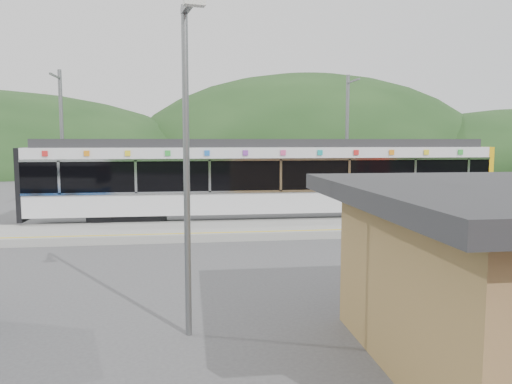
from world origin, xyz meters
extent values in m
plane|color=#4C4C4F|center=(0.00, 0.00, 0.00)|extent=(120.00, 120.00, 0.00)
ellipsoid|color=#1E3D19|center=(16.00, 54.00, 0.00)|extent=(52.00, 39.00, 26.00)
cube|color=#9E9E99|center=(0.00, 3.30, 0.15)|extent=(26.00, 3.20, 0.30)
cube|color=yellow|center=(0.00, 2.00, 0.30)|extent=(26.00, 0.10, 0.01)
cube|color=black|center=(-3.70, 6.00, 0.30)|extent=(3.20, 2.20, 0.56)
cube|color=black|center=(8.30, 6.00, 0.30)|extent=(3.20, 2.20, 0.56)
cube|color=silver|center=(2.30, 6.00, 1.04)|extent=(20.00, 2.90, 0.92)
cube|color=black|center=(2.30, 6.00, 2.23)|extent=(20.00, 2.96, 1.45)
cube|color=silver|center=(2.30, 4.50, 1.55)|extent=(20.00, 0.05, 0.10)
cube|color=silver|center=(2.30, 4.50, 2.90)|extent=(20.00, 0.05, 0.10)
cube|color=silver|center=(2.30, 6.00, 3.17)|extent=(20.00, 2.90, 0.45)
cube|color=#2D2D30|center=(2.30, 6.00, 3.58)|extent=(19.40, 2.50, 0.36)
cube|color=yellow|center=(12.42, 6.00, 1.90)|extent=(0.24, 2.92, 3.00)
cube|color=black|center=(-7.80, 6.00, 1.90)|extent=(0.20, 2.92, 3.00)
cube|color=silver|center=(-6.20, 4.50, 2.23)|extent=(0.10, 0.05, 1.35)
cube|color=silver|center=(-3.20, 4.50, 2.23)|extent=(0.10, 0.05, 1.35)
cube|color=silver|center=(-0.20, 4.50, 2.23)|extent=(0.10, 0.05, 1.35)
cube|color=silver|center=(2.80, 4.50, 2.23)|extent=(0.10, 0.05, 1.35)
cube|color=silver|center=(5.80, 4.50, 2.23)|extent=(0.10, 0.05, 1.35)
cube|color=silver|center=(8.80, 4.50, 2.23)|extent=(0.10, 0.05, 1.35)
cube|color=silver|center=(11.30, 4.50, 2.23)|extent=(0.10, 0.05, 1.35)
cube|color=red|center=(-6.70, 4.51, 3.18)|extent=(0.22, 0.04, 0.22)
cube|color=orange|center=(-5.10, 4.51, 3.18)|extent=(0.22, 0.04, 0.22)
cube|color=yellow|center=(-3.50, 4.51, 3.18)|extent=(0.22, 0.04, 0.22)
cube|color=green|center=(-1.90, 4.51, 3.18)|extent=(0.22, 0.04, 0.22)
cube|color=blue|center=(-0.30, 4.51, 3.18)|extent=(0.22, 0.04, 0.22)
cube|color=purple|center=(1.30, 4.51, 3.18)|extent=(0.22, 0.04, 0.22)
cube|color=#E54C8C|center=(2.90, 4.51, 3.18)|extent=(0.22, 0.04, 0.22)
cube|color=#19A5A5|center=(4.50, 4.51, 3.18)|extent=(0.22, 0.04, 0.22)
cube|color=red|center=(6.10, 4.51, 3.18)|extent=(0.22, 0.04, 0.22)
cube|color=orange|center=(7.70, 4.51, 3.18)|extent=(0.22, 0.04, 0.22)
cube|color=yellow|center=(9.30, 4.51, 3.18)|extent=(0.22, 0.04, 0.22)
cube|color=green|center=(10.90, 4.51, 3.18)|extent=(0.22, 0.04, 0.22)
cylinder|color=slate|center=(-7.00, 8.60, 3.50)|extent=(0.18, 0.18, 7.00)
cube|color=slate|center=(-7.00, 7.80, 6.60)|extent=(0.08, 1.80, 0.08)
cylinder|color=slate|center=(7.00, 8.60, 3.50)|extent=(0.18, 0.18, 7.00)
cube|color=slate|center=(7.00, 7.80, 6.60)|extent=(0.08, 1.80, 0.08)
cylinder|color=slate|center=(-1.11, -6.90, 3.06)|extent=(0.12, 0.12, 6.12)
cube|color=slate|center=(-1.11, -7.36, 6.02)|extent=(0.30, 1.02, 0.12)
cube|color=silver|center=(-1.11, -7.82, 5.94)|extent=(0.38, 0.24, 0.12)
camera|label=1|loc=(-1.08, -16.21, 3.71)|focal=35.00mm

